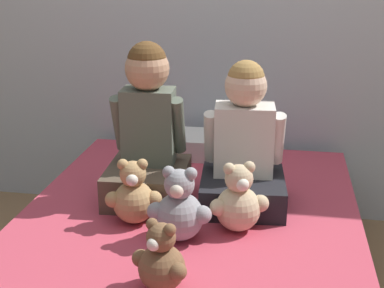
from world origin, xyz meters
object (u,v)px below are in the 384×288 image
(bed, at_px, (185,272))
(teddy_bear_held_by_left_child, at_px, (134,196))
(child_on_left, at_px, (148,136))
(teddy_bear_between_children, at_px, (180,209))
(child_on_right, at_px, (244,149))
(teddy_bear_held_by_right_child, at_px, (238,202))
(teddy_bear_at_foot_of_bed, at_px, (161,261))
(pillow_at_headboard, at_px, (212,145))

(bed, relative_size, teddy_bear_held_by_left_child, 7.20)
(child_on_left, distance_m, teddy_bear_between_children, 0.44)
(child_on_right, xyz_separation_m, teddy_bear_between_children, (-0.20, -0.35, -0.12))
(child_on_left, distance_m, teddy_bear_held_by_right_child, 0.50)
(bed, relative_size, child_on_right, 3.14)
(bed, height_order, child_on_left, child_on_left)
(bed, height_order, teddy_bear_held_by_left_child, teddy_bear_held_by_left_child)
(teddy_bear_held_by_right_child, xyz_separation_m, teddy_bear_between_children, (-0.21, -0.11, 0.00))
(child_on_right, bearing_deg, teddy_bear_held_by_right_child, -94.01)
(teddy_bear_at_foot_of_bed, bearing_deg, bed, 113.75)
(child_on_left, bearing_deg, teddy_bear_between_children, -62.60)
(child_on_right, distance_m, teddy_bear_held_by_right_child, 0.27)
(child_on_left, height_order, child_on_right, child_on_left)
(pillow_at_headboard, bearing_deg, teddy_bear_at_foot_of_bed, -89.74)
(child_on_right, distance_m, teddy_bear_at_foot_of_bed, 0.72)
(child_on_left, relative_size, teddy_bear_at_foot_of_bed, 2.83)
(child_on_right, relative_size, teddy_bear_held_by_right_child, 2.20)
(teddy_bear_held_by_left_child, distance_m, teddy_bear_between_children, 0.23)
(teddy_bear_between_children, relative_size, pillow_at_headboard, 0.60)
(teddy_bear_held_by_left_child, bearing_deg, teddy_bear_held_by_right_child, -10.41)
(child_on_right, bearing_deg, teddy_bear_at_foot_of_bed, -111.15)
(teddy_bear_at_foot_of_bed, bearing_deg, teddy_bear_held_by_left_child, 139.07)
(bed, xyz_separation_m, child_on_left, (-0.20, 0.25, 0.49))
(teddy_bear_held_by_right_child, height_order, teddy_bear_at_foot_of_bed, teddy_bear_held_by_right_child)
(child_on_right, height_order, teddy_bear_held_by_right_child, child_on_right)
(child_on_right, bearing_deg, child_on_left, 175.21)
(child_on_left, height_order, teddy_bear_at_foot_of_bed, child_on_left)
(teddy_bear_held_by_left_child, height_order, teddy_bear_held_by_right_child, teddy_bear_held_by_right_child)
(bed, relative_size, pillow_at_headboard, 4.02)
(child_on_left, height_order, teddy_bear_between_children, child_on_left)
(teddy_bear_held_by_left_child, bearing_deg, child_on_right, 20.24)
(teddy_bear_held_by_right_child, bearing_deg, child_on_left, 127.71)
(child_on_right, relative_size, teddy_bear_between_children, 2.12)
(child_on_left, xyz_separation_m, teddy_bear_between_children, (0.21, -0.35, -0.16))
(teddy_bear_held_by_left_child, relative_size, teddy_bear_held_by_right_child, 0.96)
(child_on_left, bearing_deg, bed, -53.56)
(pillow_at_headboard, bearing_deg, teddy_bear_held_by_right_child, -75.33)
(bed, relative_size, teddy_bear_between_children, 6.67)
(child_on_right, distance_m, pillow_at_headboard, 0.61)
(bed, height_order, pillow_at_headboard, pillow_at_headboard)
(teddy_bear_held_by_right_child, distance_m, pillow_at_headboard, 0.82)
(child_on_left, xyz_separation_m, teddy_bear_at_foot_of_bed, (0.21, -0.67, -0.18))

